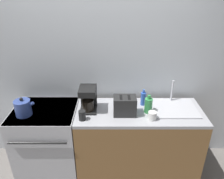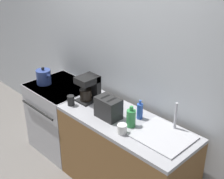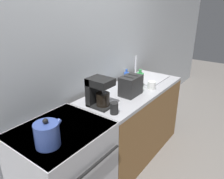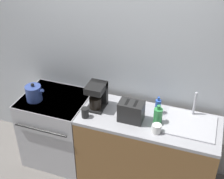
{
  "view_description": "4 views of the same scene",
  "coord_description": "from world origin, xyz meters",
  "px_view_note": "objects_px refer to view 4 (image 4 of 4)",
  "views": [
    {
      "loc": [
        0.2,
        -1.82,
        2.23
      ],
      "look_at": [
        0.21,
        0.38,
        1.12
      ],
      "focal_mm": 35.0,
      "sensor_mm": 36.0,
      "label": 1
    },
    {
      "loc": [
        2.27,
        -1.6,
        2.52
      ],
      "look_at": [
        0.24,
        0.39,
        1.1
      ],
      "focal_mm": 50.0,
      "sensor_mm": 36.0,
      "label": 2
    },
    {
      "loc": [
        -1.54,
        -0.9,
        1.83
      ],
      "look_at": [
        0.11,
        0.32,
        1.0
      ],
      "focal_mm": 35.0,
      "sensor_mm": 36.0,
      "label": 3
    },
    {
      "loc": [
        1.0,
        -2.19,
        2.88
      ],
      "look_at": [
        0.1,
        0.34,
        1.14
      ],
      "focal_mm": 50.0,
      "sensor_mm": 36.0,
      "label": 4
    }
  ],
  "objects_px": {
    "stove": "(58,128)",
    "coffee_maker": "(97,94)",
    "bottle_blue": "(158,106)",
    "cup_black": "(85,113)",
    "bottle_green": "(158,116)",
    "cup_white": "(157,129)",
    "toaster": "(131,111)",
    "kettle": "(34,93)"
  },
  "relations": [
    {
      "from": "kettle",
      "to": "cup_black",
      "type": "bearing_deg",
      "value": -8.44
    },
    {
      "from": "cup_white",
      "to": "cup_black",
      "type": "relative_size",
      "value": 0.84
    },
    {
      "from": "bottle_blue",
      "to": "cup_black",
      "type": "height_order",
      "value": "bottle_blue"
    },
    {
      "from": "toaster",
      "to": "cup_black",
      "type": "bearing_deg",
      "value": -166.22
    },
    {
      "from": "stove",
      "to": "cup_white",
      "type": "bearing_deg",
      "value": -8.82
    },
    {
      "from": "bottle_green",
      "to": "cup_black",
      "type": "height_order",
      "value": "bottle_green"
    },
    {
      "from": "toaster",
      "to": "coffee_maker",
      "type": "distance_m",
      "value": 0.43
    },
    {
      "from": "coffee_maker",
      "to": "toaster",
      "type": "bearing_deg",
      "value": -14.54
    },
    {
      "from": "toaster",
      "to": "bottle_blue",
      "type": "height_order",
      "value": "toaster"
    },
    {
      "from": "coffee_maker",
      "to": "bottle_blue",
      "type": "xyz_separation_m",
      "value": [
        0.64,
        0.1,
        -0.07
      ]
    },
    {
      "from": "bottle_green",
      "to": "cup_white",
      "type": "xyz_separation_m",
      "value": [
        0.02,
        -0.15,
        -0.04
      ]
    },
    {
      "from": "kettle",
      "to": "bottle_green",
      "type": "distance_m",
      "value": 1.38
    },
    {
      "from": "toaster",
      "to": "bottle_green",
      "type": "relative_size",
      "value": 1.16
    },
    {
      "from": "kettle",
      "to": "cup_black",
      "type": "height_order",
      "value": "kettle"
    },
    {
      "from": "stove",
      "to": "coffee_maker",
      "type": "relative_size",
      "value": 3.11
    },
    {
      "from": "stove",
      "to": "coffee_maker",
      "type": "distance_m",
      "value": 0.78
    },
    {
      "from": "coffee_maker",
      "to": "bottle_green",
      "type": "height_order",
      "value": "coffee_maker"
    },
    {
      "from": "toaster",
      "to": "kettle",
      "type": "bearing_deg",
      "value": -179.24
    },
    {
      "from": "bottle_blue",
      "to": "cup_black",
      "type": "bearing_deg",
      "value": -155.23
    },
    {
      "from": "coffee_maker",
      "to": "cup_white",
      "type": "distance_m",
      "value": 0.74
    },
    {
      "from": "coffee_maker",
      "to": "cup_white",
      "type": "xyz_separation_m",
      "value": [
        0.7,
        -0.21,
        -0.11
      ]
    },
    {
      "from": "bottle_green",
      "to": "coffee_maker",
      "type": "bearing_deg",
      "value": 174.35
    },
    {
      "from": "bottle_blue",
      "to": "bottle_green",
      "type": "distance_m",
      "value": 0.17
    },
    {
      "from": "toaster",
      "to": "cup_black",
      "type": "relative_size",
      "value": 2.29
    },
    {
      "from": "stove",
      "to": "toaster",
      "type": "xyz_separation_m",
      "value": [
        0.93,
        -0.08,
        0.54
      ]
    },
    {
      "from": "toaster",
      "to": "cup_white",
      "type": "height_order",
      "value": "toaster"
    },
    {
      "from": "coffee_maker",
      "to": "bottle_green",
      "type": "bearing_deg",
      "value": -5.65
    },
    {
      "from": "coffee_maker",
      "to": "cup_black",
      "type": "xyz_separation_m",
      "value": [
        -0.05,
        -0.22,
        -0.1
      ]
    },
    {
      "from": "kettle",
      "to": "stove",
      "type": "bearing_deg",
      "value": 27.6
    },
    {
      "from": "bottle_blue",
      "to": "bottle_green",
      "type": "xyz_separation_m",
      "value": [
        0.04,
        -0.17,
        0.01
      ]
    },
    {
      "from": "bottle_green",
      "to": "cup_white",
      "type": "bearing_deg",
      "value": -81.01
    },
    {
      "from": "stove",
      "to": "bottle_green",
      "type": "height_order",
      "value": "bottle_green"
    },
    {
      "from": "stove",
      "to": "kettle",
      "type": "height_order",
      "value": "kettle"
    },
    {
      "from": "stove",
      "to": "toaster",
      "type": "height_order",
      "value": "toaster"
    },
    {
      "from": "bottle_blue",
      "to": "bottle_green",
      "type": "relative_size",
      "value": 0.93
    },
    {
      "from": "coffee_maker",
      "to": "stove",
      "type": "bearing_deg",
      "value": -177.39
    },
    {
      "from": "toaster",
      "to": "cup_white",
      "type": "xyz_separation_m",
      "value": [
        0.29,
        -0.11,
        -0.06
      ]
    },
    {
      "from": "kettle",
      "to": "cup_white",
      "type": "relative_size",
      "value": 2.4
    },
    {
      "from": "kettle",
      "to": "cup_black",
      "type": "distance_m",
      "value": 0.67
    },
    {
      "from": "kettle",
      "to": "cup_black",
      "type": "relative_size",
      "value": 2.02
    },
    {
      "from": "cup_white",
      "to": "coffee_maker",
      "type": "bearing_deg",
      "value": 163.1
    },
    {
      "from": "stove",
      "to": "toaster",
      "type": "bearing_deg",
      "value": -5.1
    }
  ]
}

